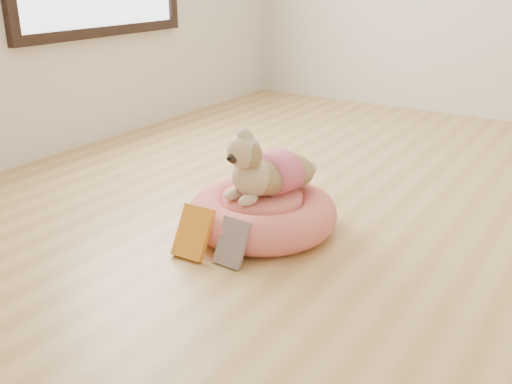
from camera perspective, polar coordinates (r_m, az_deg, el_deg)
The scene contains 5 objects.
floor at distance 2.48m, azimuth 12.05°, elevation -3.60°, with size 4.50×4.50×0.00m, color tan.
pet_bed at distance 2.38m, azimuth 0.65°, elevation -2.12°, with size 0.62×0.62×0.16m.
dog at distance 2.30m, azimuth 1.04°, elevation 3.36°, with size 0.29×0.42×0.31m, color brown, non-canonical shape.
book_yellow at distance 2.18m, azimuth -6.28°, elevation -4.05°, with size 0.13×0.03×0.20m, color yellow.
book_white at distance 2.12m, azimuth -2.42°, elevation -5.08°, with size 0.12×0.02×0.18m, color silver.
Camera 1 is at (0.76, -2.12, 1.03)m, focal length 40.00 mm.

